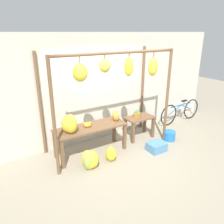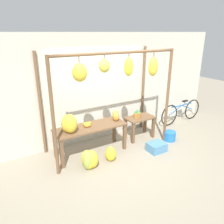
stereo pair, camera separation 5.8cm
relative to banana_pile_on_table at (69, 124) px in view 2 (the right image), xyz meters
The scene contains 14 objects.
ground_plane 1.54m from the banana_pile_on_table, 31.34° to the right, with size 20.00×20.00×0.00m, color gray.
shop_wall_back 1.39m from the banana_pile_on_table, 34.72° to the left, with size 8.00×0.08×2.80m.
stall_awning 1.36m from the banana_pile_on_table, 10.22° to the right, with size 3.03×1.17×2.43m.
display_table_main 0.62m from the banana_pile_on_table, ahead, with size 1.71×0.61×0.71m.
display_table_side 2.11m from the banana_pile_on_table, ahead, with size 0.78×0.46×0.62m.
banana_pile_on_table is the anchor object (origin of this frame).
orange_pile 0.52m from the banana_pile_on_table, 10.48° to the left, with size 0.22×0.19×0.09m.
pineapple_cluster 1.98m from the banana_pile_on_table, ahead, with size 0.21×0.15×0.23m.
banana_pile_ground_left 0.90m from the banana_pile_on_table, 66.27° to the right, with size 0.45×0.45×0.43m.
banana_pile_ground_right 1.18m from the banana_pile_on_table, 32.12° to the right, with size 0.35×0.34×0.36m.
fruit_crate_white 2.24m from the banana_pile_on_table, 19.66° to the right, with size 0.43×0.34×0.22m.
blue_bucket 2.82m from the banana_pile_on_table, ahead, with size 0.32×0.32×0.25m.
parked_bicycle 3.97m from the banana_pile_on_table, ahead, with size 1.76×0.09×0.72m.
papaya_pile 1.27m from the banana_pile_on_table, ahead, with size 0.27×0.33×0.24m.
Camera 2 is at (-2.48, -3.62, 2.80)m, focal length 35.00 mm.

